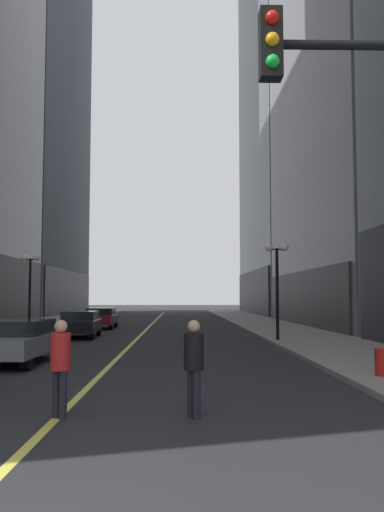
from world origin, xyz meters
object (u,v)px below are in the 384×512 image
at_px(car_grey, 19,340).
at_px(street_lamp_right_mid, 277,269).
at_px(pedestrian_in_red_jacket, 60,361).
at_px(pedestrian_in_black_coat, 194,361).
at_px(fire_hydrant_right, 381,365).
at_px(car_black, 80,323).
at_px(car_maroon, 101,317).
at_px(street_lamp_left_far, 30,275).

height_order(car_grey, street_lamp_right_mid, street_lamp_right_mid).
bearing_deg(street_lamp_right_mid, car_grey, -142.46).
height_order(pedestrian_in_red_jacket, pedestrian_in_black_coat, pedestrian_in_red_jacket).
height_order(street_lamp_right_mid, fire_hydrant_right, street_lamp_right_mid).
height_order(car_black, car_maroon, same).
height_order(car_maroon, pedestrian_in_black_coat, pedestrian_in_black_coat).
xyz_separation_m(car_grey, street_lamp_left_far, (-3.50, 14.18, 2.54)).
bearing_deg(fire_hydrant_right, car_maroon, 113.52).
relative_size(car_black, car_maroon, 0.99).
bearing_deg(street_lamp_right_mid, pedestrian_in_red_jacket, -113.02).
height_order(pedestrian_in_black_coat, street_lamp_right_mid, street_lamp_right_mid).
distance_m(car_black, pedestrian_in_red_jacket, 18.68).
xyz_separation_m(street_lamp_left_far, fire_hydrant_right, (13.30, -18.18, -2.86)).
distance_m(car_maroon, street_lamp_right_mid, 15.23).
bearing_deg(car_maroon, car_black, -89.23).
distance_m(car_maroon, street_lamp_left_far, 6.28).
bearing_deg(street_lamp_left_far, street_lamp_right_mid, -28.78).
height_order(pedestrian_in_black_coat, street_lamp_left_far, street_lamp_left_far).
bearing_deg(pedestrian_in_black_coat, car_grey, 123.80).
bearing_deg(street_lamp_left_far, pedestrian_in_black_coat, -68.36).
xyz_separation_m(car_grey, street_lamp_right_mid, (9.30, 7.15, 2.54)).
height_order(street_lamp_left_far, fire_hydrant_right, street_lamp_left_far).
relative_size(car_grey, street_lamp_right_mid, 1.08).
relative_size(pedestrian_in_red_jacket, pedestrian_in_black_coat, 1.00).
distance_m(car_grey, car_maroon, 18.83).
xyz_separation_m(street_lamp_left_far, street_lamp_right_mid, (12.80, -7.03, 0.00)).
height_order(car_grey, pedestrian_in_red_jacket, pedestrian_in_red_jacket).
distance_m(pedestrian_in_red_jacket, street_lamp_right_mid, 16.41).
distance_m(car_grey, fire_hydrant_right, 10.59).
distance_m(car_grey, pedestrian_in_black_coat, 9.37).
height_order(car_black, pedestrian_in_black_coat, pedestrian_in_black_coat).
relative_size(car_grey, pedestrian_in_black_coat, 2.91).
distance_m(car_grey, car_black, 10.63).
bearing_deg(pedestrian_in_black_coat, fire_hydrant_right, 39.45).
distance_m(car_maroon, fire_hydrant_right, 24.90).
height_order(car_maroon, street_lamp_left_far, street_lamp_left_far).
relative_size(car_grey, car_maroon, 1.08).
bearing_deg(pedestrian_in_black_coat, pedestrian_in_red_jacket, -179.38).
xyz_separation_m(car_black, pedestrian_in_black_coat, (5.23, -18.41, 0.23)).
distance_m(car_grey, pedestrian_in_red_jacket, 8.35).
xyz_separation_m(car_maroon, pedestrian_in_black_coat, (5.34, -26.61, 0.23)).
height_order(car_maroon, fire_hydrant_right, car_maroon).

